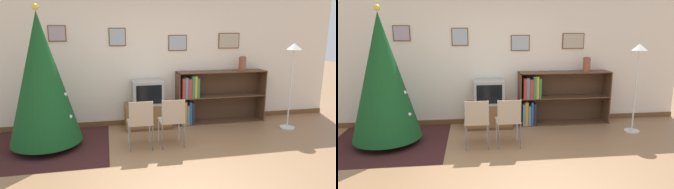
# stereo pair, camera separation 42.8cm
# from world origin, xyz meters

# --- Properties ---
(ground_plane) EXTENTS (24.00, 24.00, 0.00)m
(ground_plane) POSITION_xyz_m (0.00, 0.00, 0.00)
(ground_plane) COLOR #936B47
(wall_back) EXTENTS (8.07, 0.11, 2.70)m
(wall_back) POSITION_xyz_m (0.00, 2.32, 1.35)
(wall_back) COLOR silver
(wall_back) RESTS_ON ground_plane
(area_rug) EXTENTS (1.98, 1.91, 0.01)m
(area_rug) POSITION_xyz_m (-1.80, 1.35, 0.00)
(area_rug) COLOR #381919
(area_rug) RESTS_ON ground_plane
(christmas_tree) EXTENTS (1.12, 1.12, 2.28)m
(christmas_tree) POSITION_xyz_m (-1.80, 1.35, 1.14)
(christmas_tree) COLOR maroon
(christmas_tree) RESTS_ON area_rug
(tv_console) EXTENTS (0.89, 0.48, 0.48)m
(tv_console) POSITION_xyz_m (-0.04, 2.02, 0.24)
(tv_console) COLOR brown
(tv_console) RESTS_ON ground_plane
(television) EXTENTS (0.58, 0.47, 0.46)m
(television) POSITION_xyz_m (-0.04, 2.01, 0.71)
(television) COLOR #9E9E99
(television) RESTS_ON tv_console
(folding_chair_left) EXTENTS (0.40, 0.40, 0.82)m
(folding_chair_left) POSITION_xyz_m (-0.30, 0.95, 0.47)
(folding_chair_left) COLOR tan
(folding_chair_left) RESTS_ON ground_plane
(folding_chair_right) EXTENTS (0.40, 0.40, 0.82)m
(folding_chair_right) POSITION_xyz_m (0.22, 0.95, 0.47)
(folding_chair_right) COLOR tan
(folding_chair_right) RESTS_ON ground_plane
(bookshelf) EXTENTS (1.85, 0.36, 1.07)m
(bookshelf) POSITION_xyz_m (1.18, 2.09, 0.54)
(bookshelf) COLOR brown
(bookshelf) RESTS_ON ground_plane
(vase) EXTENTS (0.15, 0.15, 0.29)m
(vase) POSITION_xyz_m (1.93, 2.06, 1.22)
(vase) COLOR brown
(vase) RESTS_ON bookshelf
(standing_lamp) EXTENTS (0.28, 0.28, 1.65)m
(standing_lamp) POSITION_xyz_m (2.64, 1.42, 1.27)
(standing_lamp) COLOR silver
(standing_lamp) RESTS_ON ground_plane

